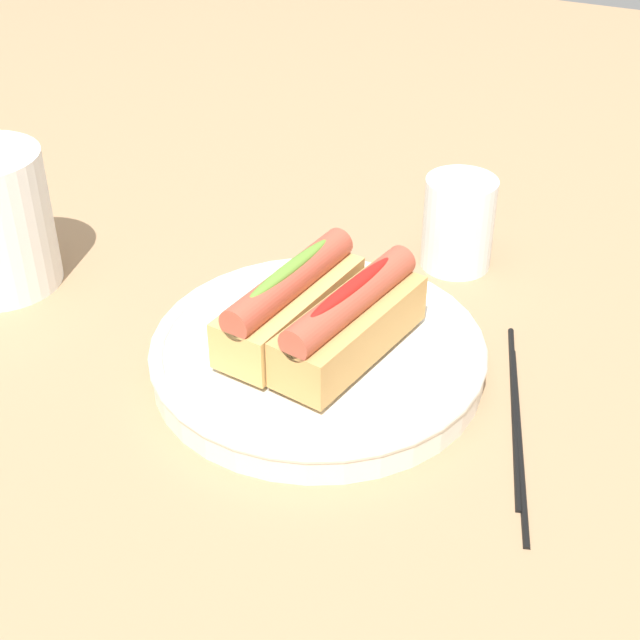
{
  "coord_description": "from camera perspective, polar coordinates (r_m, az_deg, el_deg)",
  "views": [
    {
      "loc": [
        -0.53,
        -0.27,
        0.46
      ],
      "look_at": [
        0.02,
        -0.0,
        0.05
      ],
      "focal_mm": 51.9,
      "sensor_mm": 36.0,
      "label": 1
    }
  ],
  "objects": [
    {
      "name": "chopstick_near",
      "position": [
        0.74,
        11.91,
        -5.32
      ],
      "size": [
        0.21,
        0.07,
        0.01
      ],
      "primitive_type": "cylinder",
      "rotation": [
        0.0,
        1.57,
        0.31
      ],
      "color": "black",
      "rests_on": "ground_plane"
    },
    {
      "name": "water_glass",
      "position": [
        0.9,
        8.52,
        5.77
      ],
      "size": [
        0.07,
        0.07,
        0.09
      ],
      "color": "white",
      "rests_on": "ground_plane"
    },
    {
      "name": "hotdog_back",
      "position": [
        0.74,
        -1.84,
        1.1
      ],
      "size": [
        0.15,
        0.07,
        0.06
      ],
      "color": "tan",
      "rests_on": "serving_bowl"
    },
    {
      "name": "ground_plane",
      "position": [
        0.75,
        -0.65,
        -3.76
      ],
      "size": [
        2.4,
        2.4,
        0.0
      ],
      "primitive_type": "plane",
      "color": "#9E7A56"
    },
    {
      "name": "serving_bowl",
      "position": [
        0.75,
        -0.0,
        -2.14
      ],
      "size": [
        0.27,
        0.27,
        0.03
      ],
      "color": "silver",
      "rests_on": "ground_plane"
    },
    {
      "name": "chopstick_far",
      "position": [
        0.71,
        12.18,
        -6.97
      ],
      "size": [
        0.21,
        0.07,
        0.01
      ],
      "primitive_type": "cylinder",
      "rotation": [
        0.0,
        1.57,
        0.32
      ],
      "color": "black",
      "rests_on": "ground_plane"
    },
    {
      "name": "hotdog_front",
      "position": [
        0.72,
        1.89,
        -0.1
      ],
      "size": [
        0.16,
        0.07,
        0.06
      ],
      "color": "tan",
      "rests_on": "serving_bowl"
    }
  ]
}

